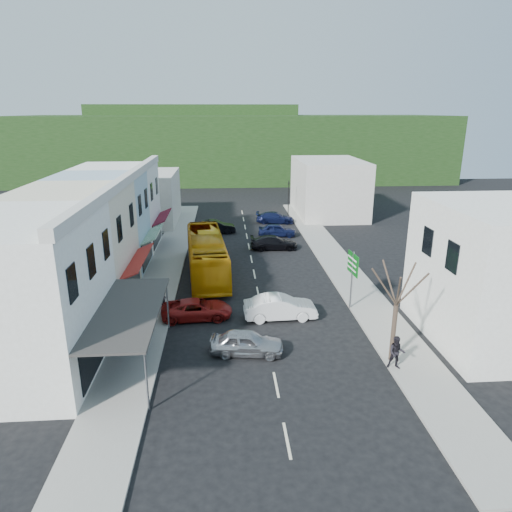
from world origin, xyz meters
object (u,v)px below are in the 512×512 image
at_px(car_silver, 247,342).
at_px(car_red, 197,308).
at_px(pedestrian_right, 396,353).
at_px(bus, 207,256).
at_px(direction_sign, 352,281).
at_px(pedestrian_left, 163,298).
at_px(street_tree, 396,305).
at_px(car_white, 280,308).
at_px(traffic_signal, 288,198).

xyz_separation_m(car_silver, car_red, (-2.99, 4.80, 0.00)).
distance_m(car_red, pedestrian_right, 12.72).
bearing_deg(pedestrian_right, bus, 136.71).
distance_m(car_silver, direction_sign, 9.24).
bearing_deg(pedestrian_left, street_tree, -131.47).
height_order(bus, street_tree, street_tree).
height_order(pedestrian_left, pedestrian_right, same).
distance_m(pedestrian_left, pedestrian_right, 15.22).
relative_size(bus, car_silver, 2.64).
bearing_deg(street_tree, car_white, 132.43).
bearing_deg(car_white, pedestrian_left, 76.63).
relative_size(pedestrian_left, traffic_signal, 0.38).
bearing_deg(car_red, traffic_signal, -21.93).
bearing_deg(traffic_signal, pedestrian_left, 45.38).
bearing_deg(traffic_signal, car_silver, 57.16).
relative_size(pedestrian_left, direction_sign, 0.42).
relative_size(pedestrian_right, traffic_signal, 0.38).
height_order(car_red, pedestrian_left, pedestrian_left).
distance_m(car_white, street_tree, 8.26).
distance_m(car_white, direction_sign, 5.23).
height_order(bus, pedestrian_right, bus).
bearing_deg(bus, direction_sign, -43.18).
bearing_deg(street_tree, car_silver, 169.69).
relative_size(direction_sign, traffic_signal, 0.90).
distance_m(car_white, pedestrian_left, 7.80).
bearing_deg(car_silver, pedestrian_left, 49.47).
bearing_deg(direction_sign, street_tree, -92.02).
bearing_deg(bus, traffic_signal, 60.14).
distance_m(bus, pedestrian_right, 18.52).
height_order(bus, direction_sign, direction_sign).
relative_size(car_silver, pedestrian_left, 2.59).
height_order(bus, traffic_signal, traffic_signal).
bearing_deg(car_silver, bus, 18.95).
relative_size(car_white, car_red, 0.96).
bearing_deg(pedestrian_left, car_white, -113.28).
bearing_deg(car_silver, street_tree, -92.52).
xyz_separation_m(street_tree, traffic_signal, (-0.58, 35.80, -1.06)).
height_order(car_white, pedestrian_right, pedestrian_right).
bearing_deg(car_red, pedestrian_left, 60.92).
height_order(car_white, traffic_signal, traffic_signal).
xyz_separation_m(bus, traffic_signal, (9.69, 21.20, 0.71)).
relative_size(bus, car_red, 2.52).
bearing_deg(direction_sign, bus, 137.18).
distance_m(pedestrian_right, street_tree, 2.48).
xyz_separation_m(pedestrian_right, direction_sign, (-0.27, 7.75, 1.04)).
bearing_deg(car_red, car_silver, -151.26).
bearing_deg(bus, pedestrian_left, -115.30).
height_order(street_tree, traffic_signal, street_tree).
relative_size(bus, car_white, 2.64).
height_order(car_red, pedestrian_right, pedestrian_right).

